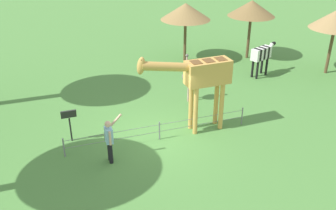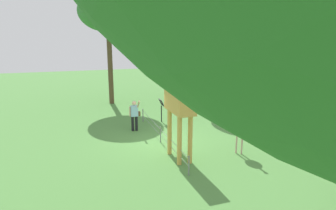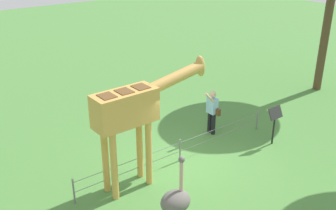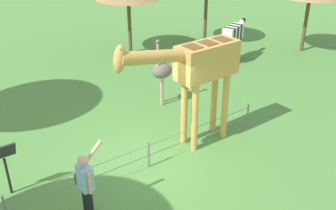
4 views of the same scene
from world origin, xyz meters
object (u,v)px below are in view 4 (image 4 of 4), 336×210
Objects in this scene: giraffe at (199,68)px; info_sign at (4,159)px; visitor at (86,183)px; ostrich at (162,71)px; zebra at (233,35)px.

giraffe reaches higher than info_sign.
info_sign is at bearing -57.68° from visitor.
ostrich is 1.70× the size of info_sign.
giraffe is 1.61× the size of ostrich.
visitor is at bearing 39.11° from ostrich.
giraffe is 5.08m from info_sign.
visitor is 10.32m from zebra.
zebra is 10.64m from info_sign.
ostrich is at bearing 18.21° from zebra.
giraffe is 2.83m from ostrich.
zebra is at bearing -150.67° from visitor.
giraffe reaches higher than zebra.
visitor reaches higher than zebra.
zebra is at bearing -142.29° from giraffe.
visitor reaches higher than info_sign.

